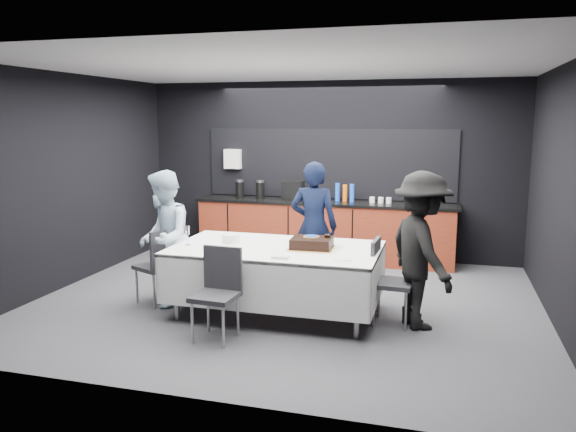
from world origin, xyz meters
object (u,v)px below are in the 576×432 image
Objects in this scene: chair_left at (160,261)px; chair_near at (218,286)px; chair_right at (385,275)px; person_right at (421,250)px; champagne_flute at (188,231)px; plate_stack at (231,238)px; person_left at (164,238)px; person_center at (314,226)px; cake_assembly at (312,243)px; party_table at (276,259)px.

chair_left is 1.32m from chair_near.
chair_right is 0.55× the size of person_right.
chair_left is 0.55× the size of person_right.
plate_stack is at bearing 31.90° from champagne_flute.
chair_near is (-1.58, -0.87, 0.00)m from chair_right.
chair_near is at bearing 83.52° from person_right.
person_left is (-2.61, -0.07, 0.27)m from chair_right.
person_center reaches higher than chair_near.
cake_assembly is 1.00m from person_center.
cake_assembly is at bearing 179.70° from chair_right.
chair_left is 0.57× the size of person_left.
person_left is at bearing -171.50° from plate_stack.
chair_right is at bearing 28.68° from chair_near.
person_left reaches higher than party_table.
person_left is 0.96× the size of person_right.
cake_assembly is at bearing 48.71° from chair_near.
chair_near is 0.55× the size of person_center.
party_table is at bearing -175.26° from cake_assembly.
party_table is 1.38× the size of person_center.
party_table is 1.61m from person_right.
plate_stack is 0.23× the size of chair_left.
chair_left is (-0.43, 0.12, -0.40)m from champagne_flute.
chair_left is (-1.83, -0.10, -0.31)m from cake_assembly.
person_right is (1.19, -0.02, -0.00)m from cake_assembly.
person_left is (-0.80, -0.12, -0.02)m from plate_stack.
champagne_flute is at bearing 43.91° from person_center.
party_table is 4.69× the size of cake_assembly.
party_table is 1.06m from person_center.
plate_stack is at bearing 76.92° from person_left.
person_left is (-1.79, -0.07, -0.03)m from cake_assembly.
cake_assembly is 1.86m from chair_left.
chair_left is at bearing -81.60° from person_left.
chair_left is 2.65m from chair_right.
person_right is at bearing 0.44° from party_table.
person_right is at bearing -1.03° from cake_assembly.
cake_assembly is 0.54× the size of chair_right.
chair_near is (1.07, -0.77, 0.00)m from chair_left.
person_right is (2.97, 0.05, 0.03)m from person_left.
champagne_flute is 0.14× the size of person_left.
chair_left is at bearing -177.29° from party_table.
person_right is (3.02, 0.08, 0.30)m from chair_left.
champagne_flute is at bearing -15.32° from chair_left.
chair_near is 0.55× the size of person_right.
plate_stack is 0.13× the size of person_left.
person_center reaches higher than champagne_flute.
chair_right reaches higher than plate_stack.
person_right is at bearing 143.08° from person_center.
party_table is 0.92m from chair_near.
person_left is at bearing -178.29° from party_table.
chair_left and chair_near have the same top height.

